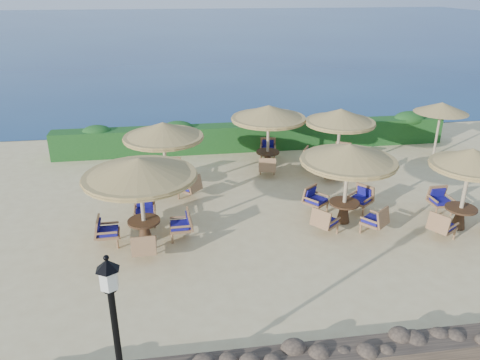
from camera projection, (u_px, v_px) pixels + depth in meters
ground at (293, 221)px, 15.18m from camera, size 120.00×120.00×0.00m
sea at (190, 28)px, 78.91m from camera, size 160.00×160.00×0.00m
hedge at (255, 137)px, 21.50m from camera, size 18.00×0.90×1.20m
stone_wall at (370, 355)px, 9.45m from camera, size 15.00×0.65×0.44m
lamp_post at (118, 350)px, 7.74m from camera, size 0.44×0.44×3.31m
extra_parasol at (442, 108)px, 20.12m from camera, size 2.30×2.30×2.41m
cafe_set_0 at (140, 182)px, 13.26m from camera, size 3.28×3.28×2.65m
cafe_set_1 at (348, 168)px, 14.42m from camera, size 3.00×3.00×2.65m
cafe_set_2 at (468, 175)px, 14.08m from camera, size 2.77×2.60×2.65m
cafe_set_3 at (164, 142)px, 16.58m from camera, size 2.87×2.88×2.65m
cafe_set_4 at (269, 120)px, 18.78m from camera, size 3.04×3.04×2.65m
cafe_set_5 at (339, 130)px, 18.37m from camera, size 2.77×2.77×2.65m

